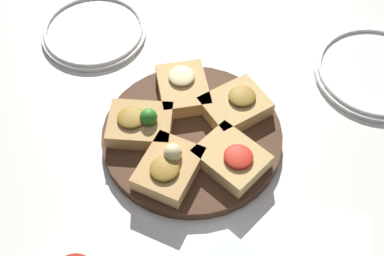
% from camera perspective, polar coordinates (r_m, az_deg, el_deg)
% --- Properties ---
extents(ground_plane, '(3.00, 3.00, 0.00)m').
position_cam_1_polar(ground_plane, '(0.98, 0.00, -1.25)').
color(ground_plane, silver).
extents(serving_board, '(0.33, 0.33, 0.02)m').
position_cam_1_polar(serving_board, '(0.97, 0.00, -0.90)').
color(serving_board, '#422819').
rests_on(serving_board, ground_plane).
extents(focaccia_slice_0, '(0.13, 0.14, 0.04)m').
position_cam_1_polar(focaccia_slice_0, '(1.00, -0.98, 4.33)').
color(focaccia_slice_0, tan).
rests_on(focaccia_slice_0, serving_board).
extents(focaccia_slice_1, '(0.12, 0.11, 0.06)m').
position_cam_1_polar(focaccia_slice_1, '(0.95, -5.55, 0.47)').
color(focaccia_slice_1, tan).
rests_on(focaccia_slice_1, serving_board).
extents(focaccia_slice_2, '(0.11, 0.13, 0.06)m').
position_cam_1_polar(focaccia_slice_2, '(0.90, -2.49, -4.20)').
color(focaccia_slice_2, tan).
rests_on(focaccia_slice_2, serving_board).
extents(focaccia_slice_3, '(0.14, 0.13, 0.04)m').
position_cam_1_polar(focaccia_slice_3, '(0.91, 4.28, -3.23)').
color(focaccia_slice_3, tan).
rests_on(focaccia_slice_3, serving_board).
extents(focaccia_slice_4, '(0.14, 0.14, 0.04)m').
position_cam_1_polar(focaccia_slice_4, '(0.98, 4.67, 2.41)').
color(focaccia_slice_4, tan).
rests_on(focaccia_slice_4, serving_board).
extents(plate_left, '(0.22, 0.22, 0.02)m').
position_cam_1_polar(plate_left, '(1.17, -10.42, 10.11)').
color(plate_left, white).
rests_on(plate_left, ground_plane).
extents(plate_right, '(0.25, 0.25, 0.02)m').
position_cam_1_polar(plate_right, '(1.13, 19.08, 5.66)').
color(plate_right, white).
rests_on(plate_right, ground_plane).
extents(napkin_stack, '(0.13, 0.11, 0.01)m').
position_cam_1_polar(napkin_stack, '(0.90, 14.46, -11.61)').
color(napkin_stack, white).
rests_on(napkin_stack, ground_plane).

